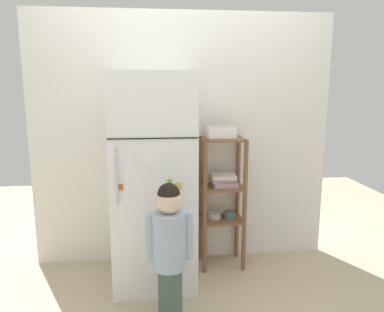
# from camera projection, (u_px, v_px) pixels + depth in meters

# --- Properties ---
(ground_plane) EXTENTS (6.00, 6.00, 0.00)m
(ground_plane) POSITION_uv_depth(u_px,v_px,m) (187.00, 277.00, 2.97)
(ground_plane) COLOR tan
(kitchen_wall_back) EXTENTS (2.54, 0.03, 2.12)m
(kitchen_wall_back) POSITION_uv_depth(u_px,v_px,m) (183.00, 141.00, 3.14)
(kitchen_wall_back) COLOR silver
(kitchen_wall_back) RESTS_ON ground
(refrigerator) EXTENTS (0.61, 0.68, 1.62)m
(refrigerator) POSITION_uv_depth(u_px,v_px,m) (154.00, 180.00, 2.81)
(refrigerator) COLOR white
(refrigerator) RESTS_ON ground
(child_standing) EXTENTS (0.30, 0.22, 0.94)m
(child_standing) POSITION_uv_depth(u_px,v_px,m) (169.00, 240.00, 2.31)
(child_standing) COLOR #466157
(child_standing) RESTS_ON ground
(pantry_shelf_unit) EXTENTS (0.36, 0.29, 1.10)m
(pantry_shelf_unit) POSITION_uv_depth(u_px,v_px,m) (222.00, 192.00, 3.08)
(pantry_shelf_unit) COLOR brown
(pantry_shelf_unit) RESTS_ON ground
(fruit_bin) EXTENTS (0.24, 0.19, 0.10)m
(fruit_bin) POSITION_uv_depth(u_px,v_px,m) (221.00, 134.00, 2.98)
(fruit_bin) COLOR white
(fruit_bin) RESTS_ON pantry_shelf_unit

